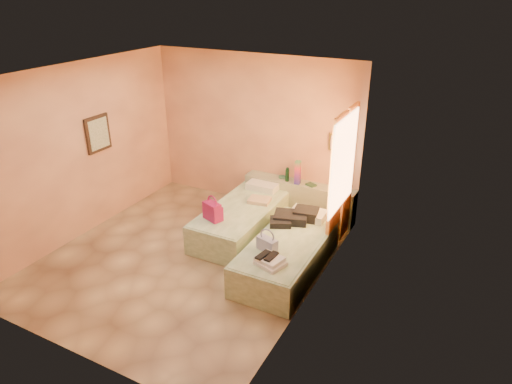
{
  "coord_description": "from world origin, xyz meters",
  "views": [
    {
      "loc": [
        3.7,
        -4.83,
        3.9
      ],
      "look_at": [
        0.75,
        0.85,
        0.93
      ],
      "focal_mm": 32.0,
      "sensor_mm": 36.0,
      "label": 1
    }
  ],
  "objects_px": {
    "headboard_ledge": "(299,199)",
    "flower_vase": "(343,183)",
    "water_bottle": "(287,175)",
    "bed_left": "(242,220)",
    "magenta_handbag": "(213,211)",
    "blue_handbag": "(267,245)",
    "bed_right": "(287,256)",
    "green_book": "(311,185)",
    "towel_stack": "(270,262)"
  },
  "relations": [
    {
      "from": "headboard_ledge",
      "to": "blue_handbag",
      "type": "distance_m",
      "value": 2.12
    },
    {
      "from": "bed_left",
      "to": "magenta_handbag",
      "type": "distance_m",
      "value": 0.73
    },
    {
      "from": "headboard_ledge",
      "to": "water_bottle",
      "type": "xyz_separation_m",
      "value": [
        -0.22,
        -0.04,
        0.45
      ]
    },
    {
      "from": "bed_right",
      "to": "water_bottle",
      "type": "relative_size",
      "value": 8.11
    },
    {
      "from": "headboard_ledge",
      "to": "water_bottle",
      "type": "bearing_deg",
      "value": -169.23
    },
    {
      "from": "green_book",
      "to": "towel_stack",
      "type": "xyz_separation_m",
      "value": [
        0.34,
        -2.33,
        -0.11
      ]
    },
    {
      "from": "bed_left",
      "to": "flower_vase",
      "type": "relative_size",
      "value": 8.57
    },
    {
      "from": "green_book",
      "to": "magenta_handbag",
      "type": "relative_size",
      "value": 0.55
    },
    {
      "from": "headboard_ledge",
      "to": "magenta_handbag",
      "type": "xyz_separation_m",
      "value": [
        -0.78,
        -1.64,
        0.32
      ]
    },
    {
      "from": "flower_vase",
      "to": "magenta_handbag",
      "type": "relative_size",
      "value": 0.75
    },
    {
      "from": "magenta_handbag",
      "to": "blue_handbag",
      "type": "relative_size",
      "value": 1.04
    },
    {
      "from": "flower_vase",
      "to": "towel_stack",
      "type": "xyz_separation_m",
      "value": [
        -0.2,
        -2.44,
        -0.22
      ]
    },
    {
      "from": "bed_right",
      "to": "green_book",
      "type": "relative_size",
      "value": 11.66
    },
    {
      "from": "bed_left",
      "to": "magenta_handbag",
      "type": "xyz_separation_m",
      "value": [
        -0.18,
        -0.59,
        0.4
      ]
    },
    {
      "from": "headboard_ledge",
      "to": "bed_left",
      "type": "relative_size",
      "value": 1.02
    },
    {
      "from": "bed_right",
      "to": "towel_stack",
      "type": "height_order",
      "value": "towel_stack"
    },
    {
      "from": "bed_right",
      "to": "blue_handbag",
      "type": "relative_size",
      "value": 6.69
    },
    {
      "from": "flower_vase",
      "to": "blue_handbag",
      "type": "distance_m",
      "value": 2.18
    },
    {
      "from": "bed_right",
      "to": "headboard_ledge",
      "type": "bearing_deg",
      "value": 106.85
    },
    {
      "from": "magenta_handbag",
      "to": "water_bottle",
      "type": "bearing_deg",
      "value": 90.97
    },
    {
      "from": "bed_left",
      "to": "headboard_ledge",
      "type": "bearing_deg",
      "value": 59.96
    },
    {
      "from": "green_book",
      "to": "magenta_handbag",
      "type": "distance_m",
      "value": 1.9
    },
    {
      "from": "headboard_ledge",
      "to": "blue_handbag",
      "type": "xyz_separation_m",
      "value": [
        0.37,
        -2.07,
        0.27
      ]
    },
    {
      "from": "flower_vase",
      "to": "towel_stack",
      "type": "height_order",
      "value": "flower_vase"
    },
    {
      "from": "blue_handbag",
      "to": "towel_stack",
      "type": "relative_size",
      "value": 0.85
    },
    {
      "from": "headboard_ledge",
      "to": "green_book",
      "type": "xyz_separation_m",
      "value": [
        0.23,
        -0.03,
        0.34
      ]
    },
    {
      "from": "magenta_handbag",
      "to": "blue_handbag",
      "type": "xyz_separation_m",
      "value": [
        1.16,
        -0.43,
        -0.05
      ]
    },
    {
      "from": "water_bottle",
      "to": "headboard_ledge",
      "type": "bearing_deg",
      "value": 10.77
    },
    {
      "from": "bed_left",
      "to": "magenta_handbag",
      "type": "bearing_deg",
      "value": -107.4
    },
    {
      "from": "flower_vase",
      "to": "towel_stack",
      "type": "bearing_deg",
      "value": -94.78
    },
    {
      "from": "water_bottle",
      "to": "blue_handbag",
      "type": "bearing_deg",
      "value": -73.51
    },
    {
      "from": "headboard_ledge",
      "to": "magenta_handbag",
      "type": "relative_size",
      "value": 6.58
    },
    {
      "from": "magenta_handbag",
      "to": "bed_left",
      "type": "bearing_deg",
      "value": 93.09
    },
    {
      "from": "bed_left",
      "to": "green_book",
      "type": "height_order",
      "value": "green_book"
    },
    {
      "from": "water_bottle",
      "to": "magenta_handbag",
      "type": "distance_m",
      "value": 1.69
    },
    {
      "from": "water_bottle",
      "to": "flower_vase",
      "type": "distance_m",
      "value": 1.0
    },
    {
      "from": "headboard_ledge",
      "to": "flower_vase",
      "type": "bearing_deg",
      "value": 5.45
    },
    {
      "from": "flower_vase",
      "to": "water_bottle",
      "type": "bearing_deg",
      "value": -173.34
    },
    {
      "from": "blue_handbag",
      "to": "towel_stack",
      "type": "height_order",
      "value": "blue_handbag"
    },
    {
      "from": "green_book",
      "to": "blue_handbag",
      "type": "distance_m",
      "value": 2.04
    },
    {
      "from": "bed_left",
      "to": "green_book",
      "type": "distance_m",
      "value": 1.38
    },
    {
      "from": "flower_vase",
      "to": "bed_left",
      "type": "bearing_deg",
      "value": -140.69
    },
    {
      "from": "water_bottle",
      "to": "towel_stack",
      "type": "xyz_separation_m",
      "value": [
        0.79,
        -2.32,
        -0.22
      ]
    },
    {
      "from": "water_bottle",
      "to": "magenta_handbag",
      "type": "xyz_separation_m",
      "value": [
        -0.56,
        -1.6,
        -0.13
      ]
    },
    {
      "from": "green_book",
      "to": "magenta_handbag",
      "type": "xyz_separation_m",
      "value": [
        -1.01,
        -1.61,
        -0.02
      ]
    },
    {
      "from": "water_bottle",
      "to": "bed_right",
      "type": "bearing_deg",
      "value": -65.66
    },
    {
      "from": "blue_handbag",
      "to": "towel_stack",
      "type": "bearing_deg",
      "value": -39.5
    },
    {
      "from": "bed_left",
      "to": "flower_vase",
      "type": "bearing_deg",
      "value": 38.99
    },
    {
      "from": "water_bottle",
      "to": "towel_stack",
      "type": "relative_size",
      "value": 0.7
    },
    {
      "from": "headboard_ledge",
      "to": "flower_vase",
      "type": "relative_size",
      "value": 8.78
    }
  ]
}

